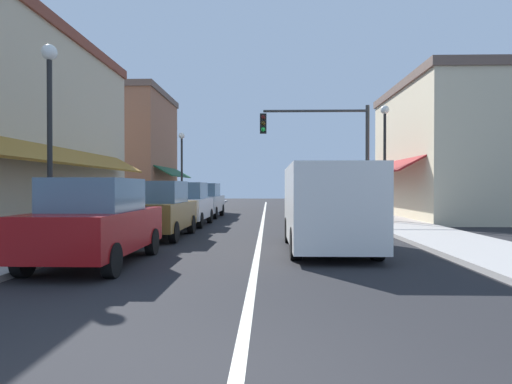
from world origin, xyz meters
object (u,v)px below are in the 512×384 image
at_px(van_in_lane, 327,205).
at_px(parked_car_nearest_left, 96,222).
at_px(parked_car_far_left, 203,200).
at_px(traffic_signal_mast_arm, 329,142).
at_px(street_lamp_right_mid, 385,145).
at_px(street_lamp_left_far, 182,159).
at_px(parked_car_second_left, 158,210).
at_px(parked_car_third_left, 186,204).
at_px(street_lamp_left_near, 50,114).

bearing_deg(van_in_lane, parked_car_nearest_left, -155.33).
bearing_deg(parked_car_far_left, van_in_lane, -66.95).
distance_m(traffic_signal_mast_arm, street_lamp_right_mid, 2.71).
bearing_deg(street_lamp_left_far, parked_car_far_left, -61.09).
relative_size(parked_car_far_left, street_lamp_right_mid, 0.82).
height_order(parked_car_second_left, van_in_lane, van_in_lane).
bearing_deg(traffic_signal_mast_arm, parked_car_third_left, -158.65).
distance_m(parked_car_third_left, street_lamp_right_mid, 8.69).
relative_size(parked_car_second_left, van_in_lane, 0.80).
distance_m(van_in_lane, street_lamp_right_mid, 8.91).
relative_size(parked_car_nearest_left, street_lamp_left_far, 0.86).
bearing_deg(parked_car_far_left, street_lamp_left_near, -96.00).
xyz_separation_m(parked_car_nearest_left, street_lamp_left_far, (-1.58, 17.59, 2.34)).
relative_size(van_in_lane, street_lamp_right_mid, 1.03).
height_order(street_lamp_left_near, street_lamp_left_far, street_lamp_left_near).
bearing_deg(parked_car_far_left, parked_car_nearest_left, -89.30).
xyz_separation_m(parked_car_second_left, street_lamp_left_far, (-1.66, 12.65, 2.34)).
xyz_separation_m(van_in_lane, traffic_signal_mast_arm, (1.28, 9.55, 2.51)).
height_order(parked_car_third_left, traffic_signal_mast_arm, traffic_signal_mast_arm).
distance_m(parked_car_third_left, parked_car_far_left, 5.03).
bearing_deg(parked_car_second_left, parked_car_nearest_left, -90.10).
bearing_deg(street_lamp_left_near, street_lamp_right_mid, 42.03).
height_order(parked_car_nearest_left, street_lamp_right_mid, street_lamp_right_mid).
bearing_deg(parked_car_nearest_left, street_lamp_left_near, 141.77).
bearing_deg(traffic_signal_mast_arm, street_lamp_left_far, 143.86).
bearing_deg(van_in_lane, traffic_signal_mast_arm, 82.30).
distance_m(parked_car_second_left, street_lamp_right_mid, 10.19).
relative_size(parked_car_third_left, street_lamp_left_near, 0.84).
distance_m(parked_car_far_left, street_lamp_right_mid, 9.64).
relative_size(traffic_signal_mast_arm, street_lamp_left_far, 1.12).
height_order(parked_car_third_left, van_in_lane, van_in_lane).
bearing_deg(street_lamp_right_mid, traffic_signal_mast_arm, 142.85).
xyz_separation_m(traffic_signal_mast_arm, street_lamp_left_far, (-7.86, 5.74, -0.44)).
xyz_separation_m(traffic_signal_mast_arm, street_lamp_right_mid, (2.15, -1.63, -0.30)).
relative_size(parked_car_far_left, street_lamp_left_near, 0.85).
xyz_separation_m(parked_car_third_left, parked_car_far_left, (0.00, 5.03, 0.00)).
bearing_deg(traffic_signal_mast_arm, parked_car_second_left, -131.92).
height_order(parked_car_second_left, parked_car_third_left, same).
distance_m(parked_car_second_left, parked_car_far_left, 9.53).
xyz_separation_m(parked_car_second_left, street_lamp_right_mid, (8.35, 5.28, 2.48)).
bearing_deg(street_lamp_right_mid, parked_car_third_left, -174.68).
relative_size(parked_car_third_left, van_in_lane, 0.79).
distance_m(parked_car_nearest_left, parked_car_far_left, 14.48).
xyz_separation_m(parked_car_third_left, street_lamp_right_mid, (8.29, 0.77, 2.48)).
distance_m(parked_car_nearest_left, van_in_lane, 5.52).
xyz_separation_m(parked_car_third_left, traffic_signal_mast_arm, (6.14, 2.40, 2.78)).
relative_size(parked_car_second_left, parked_car_far_left, 1.00).
xyz_separation_m(parked_car_nearest_left, street_lamp_left_near, (-1.55, 1.23, 2.41)).
relative_size(van_in_lane, street_lamp_left_far, 1.08).
distance_m(street_lamp_left_near, street_lamp_left_far, 16.36).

